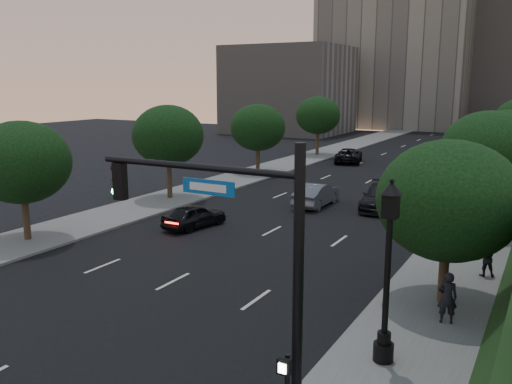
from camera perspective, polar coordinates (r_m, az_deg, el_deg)
The scene contains 23 objects.
ground at distance 19.90m, azimuth -17.80°, elevation -13.50°, with size 160.00×160.00×0.00m, color black.
road_surface at distance 44.96m, azimuth 11.13°, elevation 0.73°, with size 16.00×140.00×0.02m, color black.
sidewalk_right at distance 42.99m, azimuth 24.22°, elevation -0.48°, with size 4.50×140.00×0.15m, color slate.
sidewalk_left at distance 49.01m, azimuth -0.32°, elevation 1.90°, with size 4.50×140.00×0.15m, color slate.
office_block_left at distance 107.94m, azimuth 14.80°, elevation 15.23°, with size 26.00×20.00×32.00m, color gray.
office_block_filler at distance 91.11m, azimuth 3.47°, elevation 10.67°, with size 18.00×16.00×14.00m, color gray.
tree_right_a at distance 20.77m, azimuth 19.63°, elevation -0.86°, with size 5.20×5.20×6.24m.
tree_right_b at distance 32.46m, azimuth 23.31°, elevation 3.98°, with size 5.20×5.20×6.74m.
tree_right_c at distance 45.40m, azimuth 25.04°, elevation 5.09°, with size 5.20×5.20×6.24m.
tree_left_a at distance 30.16m, azimuth -23.47°, elevation 2.88°, with size 5.00×5.00×6.34m.
tree_left_b at distance 38.54m, azimuth -9.24°, elevation 5.90°, with size 5.00×5.00×6.71m.
tree_left_c at distance 49.39m, azimuth 0.20°, elevation 6.80°, with size 5.00×5.00×6.34m.
tree_left_d at distance 61.96m, azimuth 6.53°, elevation 8.02°, with size 5.00×5.00×6.71m.
traffic_signal_mast at distance 12.47m, azimuth -0.19°, elevation -9.88°, with size 5.68×0.56×7.00m.
street_lamp at distance 16.15m, azimuth 13.62°, elevation -9.08°, with size 0.64×0.64×5.62m.
sedan_near_left at distance 31.33m, azimuth -6.51°, elevation -2.50°, with size 1.64×4.07×1.39m, color black.
sedan_mid_left at distance 36.81m, azimuth 6.36°, elevation -0.25°, with size 1.67×4.78×1.57m, color slate.
sedan_far_left at distance 57.35m, azimuth 9.74°, elevation 3.82°, with size 2.51×5.44×1.51m, color black.
sedan_near_right at distance 36.58m, azimuth 12.95°, elevation -0.54°, with size 2.23×5.48×1.59m, color black.
sedan_far_right at distance 44.77m, azimuth 17.02°, elevation 1.34°, with size 1.75×4.34×1.48m, color #4D5054.
pedestrian_a at distance 19.77m, azimuth 19.49°, elevation -10.45°, with size 0.66×0.43×1.81m, color black.
pedestrian_b at distance 24.99m, azimuth 23.05°, elevation -6.39°, with size 0.78×0.60×1.60m, color black.
pedestrian_c at distance 28.17m, azimuth 19.25°, elevation -4.08°, with size 0.97×0.41×1.66m, color black.
Camera 1 is at (13.50, -12.09, 8.21)m, focal length 38.00 mm.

